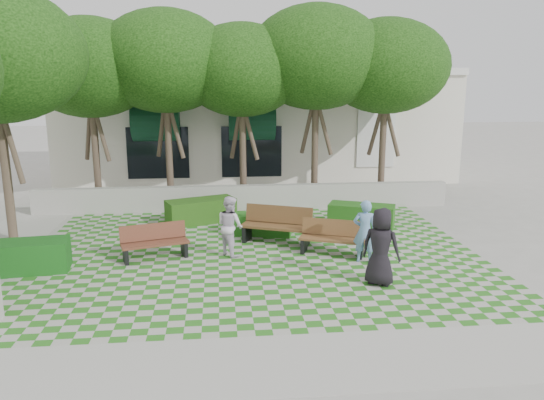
{
  "coord_description": "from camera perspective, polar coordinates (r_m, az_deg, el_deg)",
  "views": [
    {
      "loc": [
        -0.95,
        -12.65,
        4.62
      ],
      "look_at": [
        0.5,
        1.5,
        1.4
      ],
      "focal_mm": 35.0,
      "sensor_mm": 36.0,
      "label": 1
    }
  ],
  "objects": [
    {
      "name": "hedge_midright",
      "position": [
        16.21,
        -1.07,
        -2.66
      ],
      "size": [
        1.9,
        1.14,
        0.62
      ],
      "primitive_type": "cube",
      "rotation": [
        0.0,
        0.0,
        -0.26
      ],
      "color": "#1A5316",
      "rests_on": "ground"
    },
    {
      "name": "retaining_wall",
      "position": [
        19.33,
        -2.89,
        0.28
      ],
      "size": [
        15.0,
        0.36,
        0.9
      ],
      "primitive_type": "cube",
      "color": "#9E9B93",
      "rests_on": "ground"
    },
    {
      "name": "bench_east",
      "position": [
        14.47,
        6.56,
        -4.1
      ],
      "size": [
        1.85,
        1.19,
        0.92
      ],
      "rotation": [
        0.0,
        0.0,
        -0.38
      ],
      "color": "brown",
      "rests_on": "ground"
    },
    {
      "name": "person_dark",
      "position": [
        12.39,
        11.63,
        -4.95
      ],
      "size": [
        1.06,
        0.98,
        1.82
      ],
      "primitive_type": "imported",
      "rotation": [
        0.0,
        0.0,
        2.55
      ],
      "color": "black",
      "rests_on": "ground"
    },
    {
      "name": "hedge_west",
      "position": [
        14.46,
        -25.32,
        -5.55
      ],
      "size": [
        2.29,
        1.13,
        0.77
      ],
      "primitive_type": "cube",
      "rotation": [
        0.0,
        0.0,
        0.12
      ],
      "color": "#134915",
      "rests_on": "ground"
    },
    {
      "name": "ground",
      "position": [
        13.5,
        -1.48,
        -7.26
      ],
      "size": [
        90.0,
        90.0,
        0.0
      ],
      "primitive_type": "plane",
      "color": "gray",
      "rests_on": "ground"
    },
    {
      "name": "tree_row",
      "position": [
        18.64,
        -8.93,
        14.32
      ],
      "size": [
        17.7,
        13.4,
        7.41
      ],
      "color": "#47382B",
      "rests_on": "ground"
    },
    {
      "name": "lawn",
      "position": [
        14.44,
        -1.78,
        -5.89
      ],
      "size": [
        12.0,
        12.0,
        0.0
      ],
      "primitive_type": "plane",
      "color": "#2B721E",
      "rests_on": "ground"
    },
    {
      "name": "hedge_east",
      "position": [
        17.34,
        9.58,
        -1.64
      ],
      "size": [
        2.22,
        1.58,
        0.72
      ],
      "primitive_type": "cube",
      "rotation": [
        0.0,
        0.0,
        -0.41
      ],
      "color": "#1B4C14",
      "rests_on": "ground"
    },
    {
      "name": "bench_west",
      "position": [
        14.36,
        -12.52,
        -4.48
      ],
      "size": [
        1.83,
        1.06,
        0.91
      ],
      "rotation": [
        0.0,
        0.0,
        0.29
      ],
      "color": "#552C1D",
      "rests_on": "ground"
    },
    {
      "name": "building",
      "position": [
        26.88,
        -1.82,
        8.26
      ],
      "size": [
        18.0,
        8.92,
        5.15
      ],
      "color": "silver",
      "rests_on": "ground"
    },
    {
      "name": "person_white",
      "position": [
        14.26,
        -4.53,
        -2.78
      ],
      "size": [
        0.96,
        1.0,
        1.62
      ],
      "primitive_type": "imported",
      "rotation": [
        0.0,
        0.0,
        2.2
      ],
      "color": "silver",
      "rests_on": "ground"
    },
    {
      "name": "hedge_midleft",
      "position": [
        17.73,
        -7.65,
        -1.16
      ],
      "size": [
        2.4,
        1.63,
        0.78
      ],
      "primitive_type": "cube",
      "rotation": [
        0.0,
        0.0,
        0.37
      ],
      "color": "#204713",
      "rests_on": "ground"
    },
    {
      "name": "person_blue",
      "position": [
        13.85,
        9.94,
        -3.34
      ],
      "size": [
        0.69,
        0.56,
        1.65
      ],
      "primitive_type": "imported",
      "rotation": [
        0.0,
        0.0,
        2.84
      ],
      "color": "#6C96C5",
      "rests_on": "ground"
    },
    {
      "name": "sidewalk_south",
      "position": [
        9.24,
        0.86,
        -17.2
      ],
      "size": [
        16.0,
        2.0,
        0.01
      ],
      "primitive_type": "cube",
      "color": "#9E9B93",
      "rests_on": "ground"
    },
    {
      "name": "bench_mid",
      "position": [
        15.34,
        0.52,
        -2.78
      ],
      "size": [
        2.12,
        1.41,
        1.06
      ],
      "rotation": [
        0.0,
        0.0,
        -0.4
      ],
      "color": "#52351C",
      "rests_on": "ground"
    }
  ]
}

